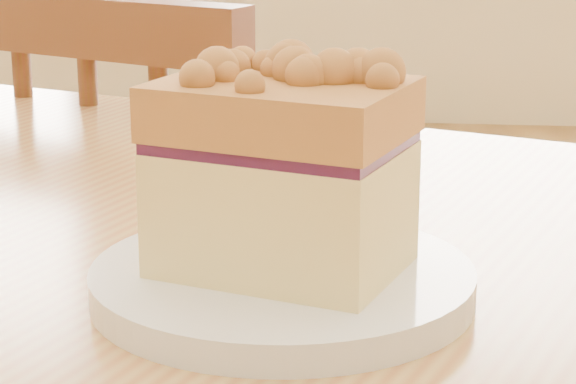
% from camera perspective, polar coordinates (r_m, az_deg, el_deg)
% --- Properties ---
extents(cafe_chair_main, '(0.52, 0.52, 0.86)m').
position_cam_1_polar(cafe_chair_main, '(1.29, -5.40, -8.35)').
color(cafe_chair_main, '#5B2C19').
rests_on(cafe_chair_main, ground).
extents(plate, '(0.20, 0.20, 0.02)m').
position_cam_1_polar(plate, '(0.58, -0.29, -4.66)').
color(plate, white).
rests_on(plate, cafe_table_main).
extents(cake_slice, '(0.15, 0.12, 0.12)m').
position_cam_1_polar(cake_slice, '(0.57, -0.43, 1.40)').
color(cake_slice, '#EED686').
rests_on(cake_slice, plate).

